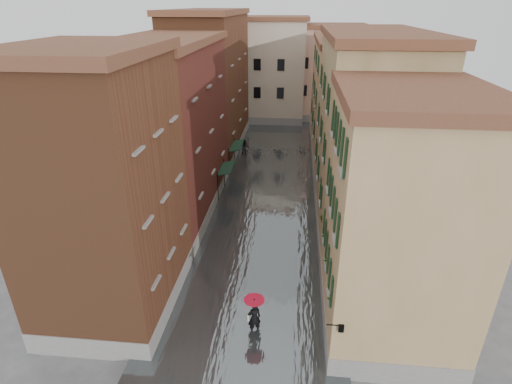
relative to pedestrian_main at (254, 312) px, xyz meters
The scene contains 16 objects.
ground 3.85m from the pedestrian_main, 98.16° to the left, with size 120.00×120.00×0.00m, color #555557.
floodwater 16.64m from the pedestrian_main, 91.78° to the left, with size 10.00×60.00×0.20m, color #4F5557.
building_left_near 9.29m from the pedestrian_main, 168.05° to the left, with size 6.00×8.00×13.00m, color brown.
building_left_mid 15.48m from the pedestrian_main, 120.83° to the left, with size 6.00×14.00×12.50m, color #57241B.
building_left_far 29.16m from the pedestrian_main, 105.24° to the left, with size 6.00×16.00×14.00m, color brown.
building_right_near 8.03m from the pedestrian_main, 13.78° to the left, with size 6.00×8.00×11.50m, color #A68555.
building_right_mid 15.09m from the pedestrian_main, 62.75° to the left, with size 6.00×14.00×13.00m, color tan.
building_right_far 28.69m from the pedestrian_main, 76.77° to the left, with size 6.00×16.00×11.50m, color #A68555.
building_end_cream 42.06m from the pedestrian_main, 94.83° to the left, with size 12.00×9.00×13.00m, color beige.
building_end_pink 44.19m from the pedestrian_main, 82.83° to the left, with size 10.00×9.00×12.00m, color #CFA891.
awning_near 16.06m from the pedestrian_main, 104.46° to the left, with size 1.09×3.00×2.80m.
awning_far 21.77m from the pedestrian_main, 100.59° to the left, with size 1.09×3.34×2.80m.
wall_lantern 4.83m from the pedestrian_main, 32.27° to the right, with size 0.71×0.22×0.35m.
window_planters 5.11m from the pedestrian_main, 38.37° to the left, with size 0.59×8.30×0.84m.
pedestrian_main is the anchor object (origin of this frame).
pedestrian_far 25.58m from the pedestrian_main, 98.24° to the left, with size 0.92×0.72×1.89m, color black.
Camera 1 is at (2.13, -18.65, 15.00)m, focal length 28.00 mm.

